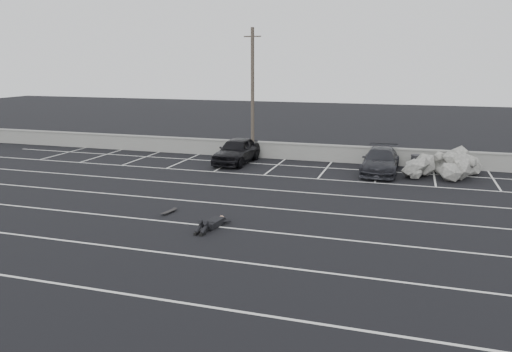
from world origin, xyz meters
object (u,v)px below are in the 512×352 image
(trash_bin, at_px, (416,163))
(riprap_pile, at_px, (443,169))
(utility_pole, at_px, (253,94))
(person, at_px, (215,219))
(car_right, at_px, (380,161))
(skateboard, at_px, (169,212))
(car_left, at_px, (237,151))

(trash_bin, relative_size, riprap_pile, 0.21)
(utility_pole, xyz_separation_m, person, (2.67, -13.09, -3.89))
(car_right, bearing_deg, utility_pole, 169.12)
(riprap_pile, height_order, skateboard, riprap_pile)
(car_right, xyz_separation_m, riprap_pile, (3.32, -0.09, -0.21))
(riprap_pile, relative_size, person, 1.73)
(car_left, height_order, trash_bin, car_left)
(car_right, height_order, person, car_right)
(car_left, relative_size, person, 1.76)
(utility_pole, height_order, person, utility_pole)
(car_left, bearing_deg, person, -72.24)
(car_right, relative_size, utility_pole, 0.58)
(trash_bin, bearing_deg, skateboard, -129.68)
(utility_pole, height_order, skateboard, utility_pole)
(trash_bin, bearing_deg, person, -120.02)
(car_left, distance_m, skateboard, 10.85)
(riprap_pile, bearing_deg, car_left, 178.19)
(utility_pole, distance_m, trash_bin, 10.66)
(car_right, bearing_deg, car_left, 178.92)
(utility_pole, bearing_deg, skateboard, -88.87)
(riprap_pile, bearing_deg, person, -127.58)
(utility_pole, xyz_separation_m, riprap_pile, (11.39, -1.76, -3.66))
(car_left, xyz_separation_m, utility_pole, (0.59, 1.38, 3.36))
(utility_pole, bearing_deg, trash_bin, -2.40)
(car_right, distance_m, trash_bin, 2.30)
(trash_bin, distance_m, riprap_pile, 1.94)
(car_left, xyz_separation_m, trash_bin, (10.59, 0.96, -0.31))
(car_left, height_order, riprap_pile, car_left)
(riprap_pile, xyz_separation_m, person, (-8.72, -11.33, -0.23))
(utility_pole, relative_size, riprap_pile, 1.82)
(utility_pole, relative_size, trash_bin, 8.86)
(car_left, distance_m, person, 12.16)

